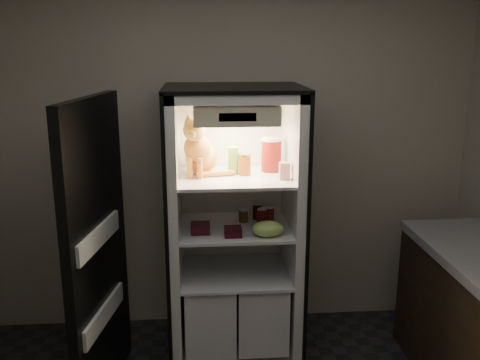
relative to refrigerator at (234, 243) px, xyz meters
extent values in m
plane|color=#ABA28E|center=(0.00, 0.42, 0.56)|extent=(3.60, 0.00, 3.60)
cube|color=white|center=(0.00, 0.29, 0.13)|extent=(0.85, 0.06, 1.85)
cube|color=white|center=(-0.40, -0.03, 0.13)|extent=(0.06, 0.70, 1.85)
cube|color=white|center=(0.40, -0.03, 0.13)|extent=(0.06, 0.70, 1.85)
cube|color=white|center=(0.00, -0.03, 1.03)|extent=(0.85, 0.70, 0.06)
cube|color=white|center=(0.00, -0.03, -0.76)|extent=(0.85, 0.70, 0.06)
cube|color=black|center=(-0.44, -0.03, 0.13)|extent=(0.02, 0.72, 1.87)
cube|color=black|center=(0.44, -0.03, 0.13)|extent=(0.02, 0.72, 1.87)
cube|color=black|center=(0.00, -0.03, 1.07)|extent=(0.90, 0.72, 0.02)
cube|color=white|center=(0.00, -0.06, 0.49)|extent=(0.73, 0.62, 0.02)
cube|color=white|center=(0.00, -0.06, 0.14)|extent=(0.73, 0.62, 0.02)
cube|color=white|center=(-0.18, -0.06, -0.44)|extent=(0.34, 0.58, 0.48)
cube|color=white|center=(0.18, -0.06, -0.44)|extent=(0.34, 0.58, 0.48)
cube|color=white|center=(0.00, -0.06, -0.19)|extent=(0.73, 0.62, 0.02)
cube|color=#F2EBC6|center=(0.00, -0.27, 0.93)|extent=(0.52, 0.18, 0.12)
cube|color=black|center=(0.00, -0.36, 0.93)|extent=(0.22, 0.01, 0.05)
cube|color=black|center=(-0.85, -0.43, 0.13)|extent=(0.21, 0.87, 1.85)
cube|color=white|center=(-0.84, -0.49, -0.24)|extent=(0.17, 0.64, 0.12)
cube|color=white|center=(-0.84, -0.49, 0.26)|extent=(0.17, 0.64, 0.12)
ellipsoid|color=#C95E19|center=(-0.21, 0.05, 0.60)|extent=(0.27, 0.31, 0.22)
ellipsoid|color=#C95E19|center=(-0.24, -0.05, 0.69)|extent=(0.21, 0.19, 0.19)
sphere|color=orange|center=(-0.26, -0.12, 0.81)|extent=(0.17, 0.17, 0.14)
sphere|color=orange|center=(-0.27, -0.18, 0.80)|extent=(0.07, 0.07, 0.06)
cone|color=orange|center=(-0.30, -0.10, 0.88)|extent=(0.07, 0.07, 0.06)
cone|color=orange|center=(-0.21, -0.12, 0.88)|extent=(0.07, 0.07, 0.06)
cylinder|color=#C95E19|center=(-0.29, -0.11, 0.57)|extent=(0.04, 0.04, 0.14)
cylinder|color=#C95E19|center=(-0.23, -0.13, 0.57)|extent=(0.04, 0.04, 0.14)
cylinder|color=#C95E19|center=(-0.13, -0.07, 0.52)|extent=(0.26, 0.08, 0.04)
cylinder|color=green|center=(0.00, -0.01, 0.58)|extent=(0.07, 0.07, 0.17)
cylinder|color=green|center=(0.00, -0.01, 0.68)|extent=(0.07, 0.07, 0.01)
cylinder|color=white|center=(0.01, 0.10, 0.55)|extent=(0.08, 0.08, 0.10)
cylinder|color=blue|center=(0.01, 0.10, 0.60)|extent=(0.08, 0.08, 0.02)
cylinder|color=maroon|center=(0.07, -0.04, 0.56)|extent=(0.08, 0.08, 0.13)
cylinder|color=#AA902D|center=(0.07, -0.04, 0.63)|extent=(0.08, 0.08, 0.01)
cylinder|color=maroon|center=(0.26, 0.05, 0.60)|extent=(0.13, 0.13, 0.21)
cylinder|color=white|center=(0.26, 0.05, 0.72)|extent=(0.14, 0.14, 0.02)
cube|color=beige|center=(0.31, -0.18, 0.55)|extent=(0.06, 0.06, 0.11)
cylinder|color=black|center=(0.17, 0.08, 0.20)|extent=(0.06, 0.06, 0.11)
cylinder|color=#B2B2B2|center=(0.17, 0.08, 0.26)|extent=(0.06, 0.06, 0.00)
cylinder|color=black|center=(0.24, -0.06, 0.21)|extent=(0.07, 0.07, 0.12)
cylinder|color=#B2B2B2|center=(0.24, -0.06, 0.27)|extent=(0.07, 0.07, 0.00)
cylinder|color=black|center=(0.18, -0.08, 0.21)|extent=(0.07, 0.07, 0.12)
cylinder|color=#B2B2B2|center=(0.18, -0.08, 0.27)|extent=(0.07, 0.07, 0.00)
cylinder|color=brown|center=(0.07, 0.02, 0.19)|extent=(0.06, 0.06, 0.08)
cylinder|color=#B2B2B2|center=(0.07, 0.02, 0.23)|extent=(0.07, 0.07, 0.01)
ellipsoid|color=#98BF59|center=(0.20, -0.27, 0.20)|extent=(0.20, 0.15, 0.10)
cube|color=#440B18|center=(-0.23, -0.17, 0.18)|extent=(0.12, 0.12, 0.06)
cube|color=#440B18|center=(-0.02, -0.25, 0.18)|extent=(0.11, 0.11, 0.06)
camera|label=1|loc=(-0.23, -3.47, 1.36)|focal=40.00mm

